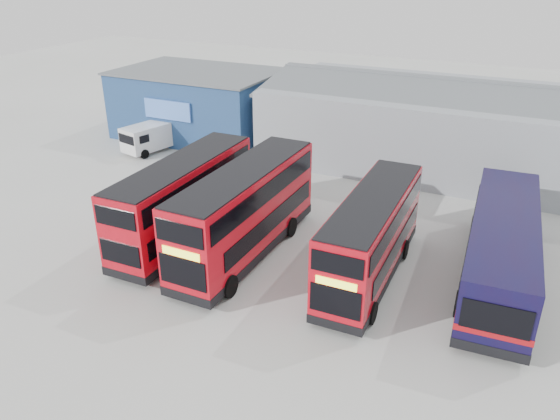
# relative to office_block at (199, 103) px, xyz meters

# --- Properties ---
(ground_plane) EXTENTS (120.00, 120.00, 0.00)m
(ground_plane) POSITION_rel_office_block_xyz_m (14.00, -17.99, -2.58)
(ground_plane) COLOR #A6A6A1
(ground_plane) RESTS_ON ground
(office_block) EXTENTS (12.30, 8.32, 5.12)m
(office_block) POSITION_rel_office_block_xyz_m (0.00, 0.00, 0.00)
(office_block) COLOR navy
(office_block) RESTS_ON ground
(maintenance_shed) EXTENTS (30.50, 12.00, 5.89)m
(maintenance_shed) POSITION_rel_office_block_xyz_m (22.00, 2.01, 0.02)
(maintenance_shed) COLOR gray
(maintenance_shed) RESTS_ON ground
(double_decker_left) EXTENTS (2.66, 9.98, 4.20)m
(double_decker_left) POSITION_rel_office_block_xyz_m (9.12, -15.31, -0.49)
(double_decker_left) COLOR red
(double_decker_left) RESTS_ON ground
(double_decker_centre) EXTENTS (2.72, 10.38, 4.37)m
(double_decker_centre) POSITION_rel_office_block_xyz_m (12.62, -15.34, -0.40)
(double_decker_centre) COLOR red
(double_decker_centre) RESTS_ON ground
(double_decker_right) EXTENTS (2.53, 9.46, 3.98)m
(double_decker_right) POSITION_rel_office_block_xyz_m (18.66, -14.84, -0.60)
(double_decker_right) COLOR red
(double_decker_right) RESTS_ON ground
(single_decker_blue) EXTENTS (3.40, 11.94, 3.20)m
(single_decker_blue) POSITION_rel_office_block_xyz_m (23.93, -12.74, -0.99)
(single_decker_blue) COLOR black
(single_decker_blue) RESTS_ON ground
(panel_van) EXTENTS (2.88, 4.94, 2.03)m
(panel_van) POSITION_rel_office_block_xyz_m (-0.99, -4.83, -1.45)
(panel_van) COLOR silver
(panel_van) RESTS_ON ground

